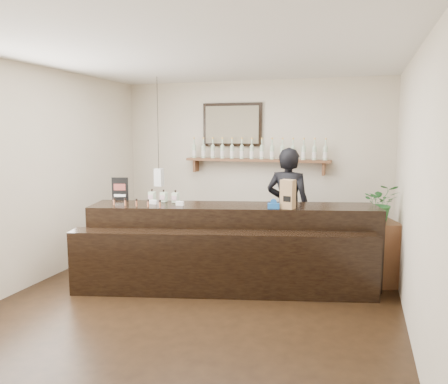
% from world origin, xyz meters
% --- Properties ---
extents(ground, '(5.00, 5.00, 0.00)m').
position_xyz_m(ground, '(0.00, 0.00, 0.00)').
color(ground, black).
rests_on(ground, ground).
extents(room_shell, '(5.00, 5.00, 5.00)m').
position_xyz_m(room_shell, '(0.00, 0.00, 1.70)').
color(room_shell, beige).
rests_on(room_shell, ground).
extents(back_wall_decor, '(2.66, 0.96, 1.69)m').
position_xyz_m(back_wall_decor, '(-0.14, 2.37, 1.75)').
color(back_wall_decor, brown).
rests_on(back_wall_decor, ground).
extents(counter, '(3.72, 1.83, 1.20)m').
position_xyz_m(counter, '(0.18, 0.57, 0.48)').
color(counter, black).
rests_on(counter, ground).
extents(promo_sign, '(0.22, 0.07, 0.32)m').
position_xyz_m(promo_sign, '(-1.41, 0.61, 1.18)').
color(promo_sign, black).
rests_on(promo_sign, counter).
extents(paper_bag, '(0.19, 0.16, 0.36)m').
position_xyz_m(paper_bag, '(0.90, 0.66, 1.20)').
color(paper_bag, '#987649').
rests_on(paper_bag, counter).
extents(tape_dispenser, '(0.15, 0.08, 0.12)m').
position_xyz_m(tape_dispenser, '(0.73, 0.60, 1.07)').
color(tape_dispenser, '#1856AA').
rests_on(tape_dispenser, counter).
extents(side_cabinet, '(0.58, 0.67, 0.82)m').
position_xyz_m(side_cabinet, '(2.00, 1.23, 0.41)').
color(side_cabinet, brown).
rests_on(side_cabinet, ground).
extents(potted_plant, '(0.48, 0.43, 0.48)m').
position_xyz_m(potted_plant, '(2.00, 1.23, 1.06)').
color(potted_plant, '#2A6A2E').
rests_on(potted_plant, side_cabinet).
extents(shopkeeper, '(0.78, 0.56, 1.97)m').
position_xyz_m(shopkeeper, '(0.76, 1.55, 0.99)').
color(shopkeeper, black).
rests_on(shopkeeper, ground).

